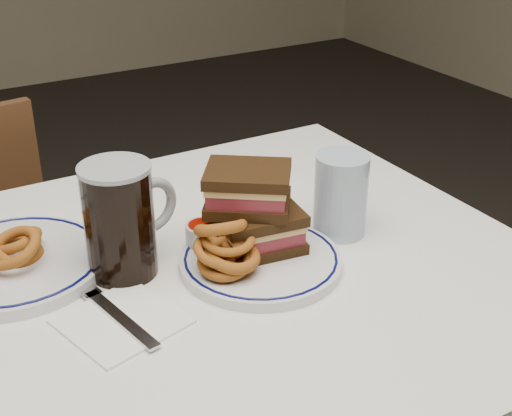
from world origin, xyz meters
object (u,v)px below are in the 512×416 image
reuben_sandwich (253,209)px  beer_mug (121,219)px  main_plate (261,261)px  far_plate (13,263)px

reuben_sandwich → beer_mug: 0.19m
main_plate → beer_mug: beer_mug is taller
beer_mug → reuben_sandwich: bearing=-16.8°
reuben_sandwich → far_plate: 0.36m
reuben_sandwich → far_plate: (-0.33, 0.14, -0.07)m
main_plate → far_plate: size_ratio=0.89×
beer_mug → main_plate: bearing=-26.3°
far_plate → beer_mug: bearing=-31.1°
main_plate → reuben_sandwich: 0.08m
reuben_sandwich → beer_mug: (-0.18, 0.06, 0.01)m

